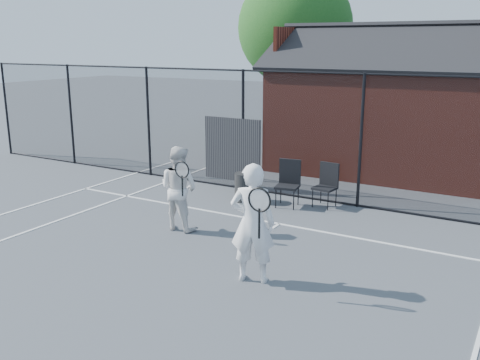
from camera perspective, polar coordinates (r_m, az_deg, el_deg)
The scene contains 10 objects.
ground at distance 8.63m, azimuth -4.70°, elevation -10.38°, with size 80.00×80.00×0.00m, color #4F545B.
court_lines at distance 7.70m, azimuth -10.46°, elevation -13.78°, with size 11.02×18.00×0.01m.
fence at distance 12.57m, azimuth 7.06°, elevation 4.38°, with size 22.04×3.00×3.00m.
clubhouse at distance 16.05m, azimuth 15.42°, elevation 6.72°, with size 6.50×4.36×4.19m.
tree_left at distance 21.86m, azimuth 5.90°, elevation 15.85°, with size 4.48×4.48×6.44m.
player_front at distance 8.18m, azimuth 1.35°, elevation -4.61°, with size 0.90×0.72×1.89m.
player_back at distance 10.59m, azimuth -6.55°, elevation -0.85°, with size 0.92×0.68×1.68m.
chair_left at distance 12.09m, azimuth 5.08°, elevation -0.48°, with size 0.50×0.52×1.04m, color black.
chair_right at distance 12.18m, azimuth 9.03°, elevation -0.64°, with size 0.47×0.49×0.97m, color black.
waste_bin at distance 12.52m, azimuth 0.48°, elevation -0.76°, with size 0.46×0.46×0.67m, color #262626.
Camera 1 is at (4.51, -6.41, 3.61)m, focal length 40.00 mm.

